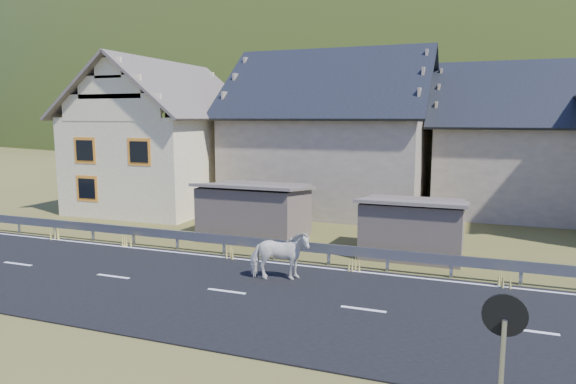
% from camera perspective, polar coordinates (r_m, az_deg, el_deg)
% --- Properties ---
extents(ground, '(160.00, 160.00, 0.00)m').
position_cam_1_polar(ground, '(15.19, -6.83, -11.05)').
color(ground, '#3F411A').
rests_on(ground, ground).
extents(road, '(60.00, 7.00, 0.04)m').
position_cam_1_polar(road, '(15.18, -6.83, -10.98)').
color(road, black).
rests_on(road, ground).
extents(lane_markings, '(60.00, 6.60, 0.01)m').
position_cam_1_polar(lane_markings, '(15.18, -6.83, -10.89)').
color(lane_markings, silver).
rests_on(lane_markings, road).
extents(guardrail, '(28.10, 0.09, 0.75)m').
position_cam_1_polar(guardrail, '(18.24, -1.54, -5.84)').
color(guardrail, '#93969B').
rests_on(guardrail, ground).
extents(shed_left, '(4.30, 3.30, 2.40)m').
position_cam_1_polar(shed_left, '(21.42, -3.69, -2.25)').
color(shed_left, '#6C5C51').
rests_on(shed_left, ground).
extents(shed_right, '(3.80, 2.90, 2.20)m').
position_cam_1_polar(shed_right, '(19.26, 13.67, -3.98)').
color(shed_right, '#6C5C51').
rests_on(shed_right, ground).
extents(house_cream, '(7.80, 9.80, 8.30)m').
position_cam_1_polar(house_cream, '(29.79, -13.60, 6.81)').
color(house_cream, '#FFF0B8').
rests_on(house_cream, ground).
extents(house_stone_a, '(10.80, 9.80, 8.90)m').
position_cam_1_polar(house_stone_a, '(28.74, 5.09, 7.51)').
color(house_stone_a, tan).
rests_on(house_stone_a, ground).
extents(house_stone_b, '(9.80, 8.80, 8.10)m').
position_cam_1_polar(house_stone_b, '(29.82, 25.14, 6.03)').
color(house_stone_b, tan).
rests_on(house_stone_b, ground).
extents(mountain, '(440.00, 280.00, 260.00)m').
position_cam_1_polar(mountain, '(194.34, 19.78, 0.44)').
color(mountain, '#263B14').
rests_on(mountain, ground).
extents(conifer_patch, '(76.00, 50.00, 28.00)m').
position_cam_1_polar(conifer_patch, '(137.32, -6.30, 8.69)').
color(conifer_patch, black).
rests_on(conifer_patch, ground).
extents(horse, '(1.40, 2.01, 1.55)m').
position_cam_1_polar(horse, '(15.87, -0.96, -7.05)').
color(horse, silver).
rests_on(horse, road).
extents(traffic_mirror, '(0.66, 0.18, 2.39)m').
position_cam_1_polar(traffic_mirror, '(8.70, 22.83, -14.43)').
color(traffic_mirror, '#93969B').
rests_on(traffic_mirror, ground).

